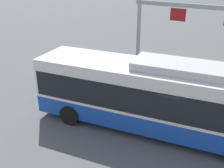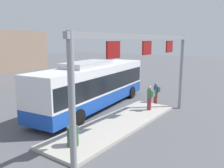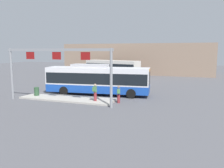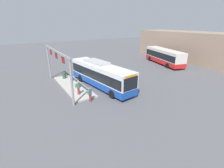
# 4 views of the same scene
# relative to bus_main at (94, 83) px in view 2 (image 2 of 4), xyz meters

# --- Properties ---
(ground_plane) EXTENTS (120.00, 120.00, 0.00)m
(ground_plane) POSITION_rel_bus_main_xyz_m (0.01, 0.00, -1.81)
(ground_plane) COLOR #56565B
(platform_curb) EXTENTS (10.00, 2.80, 0.16)m
(platform_curb) POSITION_rel_bus_main_xyz_m (-1.90, -3.38, -1.73)
(platform_curb) COLOR #B2ADA3
(platform_curb) RESTS_ON ground
(bus_main) EXTENTS (11.80, 3.93, 3.46)m
(bus_main) POSITION_rel_bus_main_xyz_m (0.00, 0.00, 0.00)
(bus_main) COLOR #1947AD
(bus_main) RESTS_ON ground
(person_boarding) EXTENTS (0.45, 0.59, 1.67)m
(person_boarding) POSITION_rel_bus_main_xyz_m (3.56, -3.23, -0.92)
(person_boarding) COLOR maroon
(person_boarding) RESTS_ON ground
(person_waiting_near) EXTENTS (0.36, 0.54, 1.67)m
(person_waiting_near) POSITION_rel_bus_main_xyz_m (1.36, -3.78, -0.76)
(person_waiting_near) COLOR maroon
(person_waiting_near) RESTS_ON platform_curb
(platform_sign_gantry) EXTENTS (11.24, 0.24, 5.20)m
(platform_sign_gantry) POSITION_rel_bus_main_xyz_m (-1.92, -5.13, 2.03)
(platform_sign_gantry) COLOR gray
(platform_sign_gantry) RESTS_ON ground
(trash_bin) EXTENTS (0.52, 0.52, 0.90)m
(trash_bin) POSITION_rel_bus_main_xyz_m (-5.68, -3.43, -1.20)
(trash_bin) COLOR #2D5133
(trash_bin) RESTS_ON platform_curb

